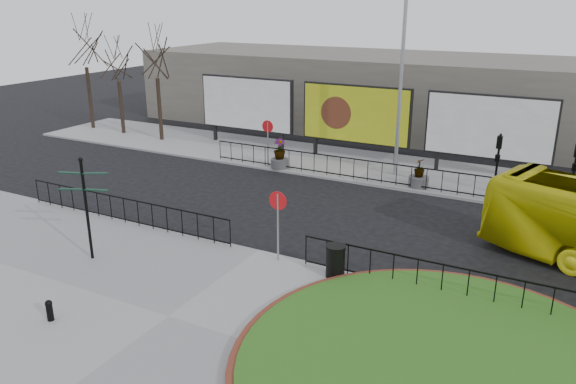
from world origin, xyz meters
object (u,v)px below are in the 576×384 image
Objects in this scene: fingerpost_sign at (85,199)px; planter_a at (280,156)px; planter_c at (419,177)px; lamp_post at (401,81)px; billboard_mid at (356,115)px; litter_bin at (335,261)px; bollard at (49,309)px.

fingerpost_sign reaches higher than planter_a.
lamp_post is at bearing 139.77° from planter_c.
fingerpost_sign is (-6.24, -14.25, -2.54)m from lamp_post.
billboard_mid is 5.97m from planter_c.
lamp_post is 15.76m from fingerpost_sign.
lamp_post reaches higher than planter_a.
billboard_mid is at bearing 144.23° from planter_c.
planter_a is at bearing 126.83° from litter_bin.
litter_bin is 0.78× the size of planter_c.
litter_bin is (7.92, 2.65, -1.63)m from fingerpost_sign.
litter_bin is at bearing -81.74° from lamp_post.
bollard is (1.99, -3.43, -1.83)m from fingerpost_sign.
fingerpost_sign is at bearing 120.06° from bollard.
litter_bin is 0.69× the size of planter_a.
fingerpost_sign is 5.77× the size of bollard.
planter_a reaches higher than litter_bin.
bollard is 0.40× the size of planter_a.
fingerpost_sign reaches higher than planter_c.
billboard_mid is at bearing 51.93° from planter_a.
planter_a is (-1.55, 16.08, 0.27)m from bollard.
litter_bin is at bearing -70.93° from billboard_mid.
fingerpost_sign is 12.75m from planter_a.
planter_c is (4.56, -3.29, -2.00)m from billboard_mid.
billboard_mid is 4.23m from lamp_post.
planter_c reaches higher than bollard.
planter_a is at bearing -128.07° from billboard_mid.
lamp_post is at bearing 15.41° from planter_a.
planter_c reaches higher than litter_bin.
lamp_post is (3.01, -1.97, 2.23)m from billboard_mid.
bollard is (-4.25, -17.68, -4.37)m from lamp_post.
planter_a reaches higher than bollard.
planter_a is 7.36m from planter_c.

